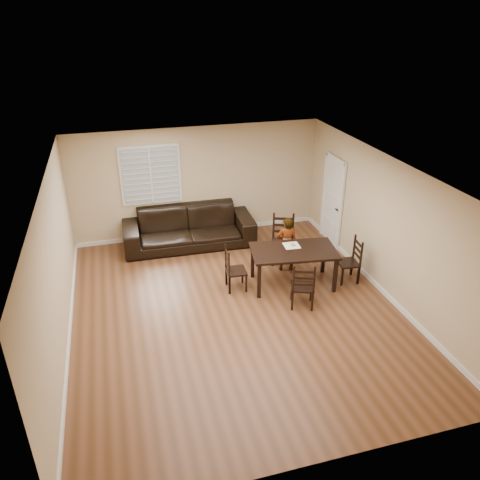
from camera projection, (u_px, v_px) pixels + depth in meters
name	position (u px, v px, depth m)	size (l,w,h in m)	color
ground	(235.00, 310.00, 8.86)	(7.00, 7.00, 0.00)	brown
room	(234.00, 219.00, 8.21)	(6.04, 7.04, 2.72)	tan
dining_table	(294.00, 254.00, 9.37)	(1.81, 1.17, 0.79)	black
chair_near	(283.00, 239.00, 10.42)	(0.62, 0.60, 1.10)	black
chair_far	(303.00, 289.00, 8.70)	(0.54, 0.52, 0.96)	black
chair_left	(231.00, 271.00, 9.33)	(0.42, 0.44, 0.93)	black
chair_right	(353.00, 261.00, 9.65)	(0.45, 0.47, 0.96)	black
child	(287.00, 244.00, 9.95)	(0.45, 0.29, 1.23)	gray
napkin	(292.00, 246.00, 9.50)	(0.31, 0.31, 0.00)	beige
donut	(293.00, 244.00, 9.49)	(0.11, 0.11, 0.04)	#BB8943
sofa	(189.00, 227.00, 11.10)	(3.06, 1.20, 0.89)	black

